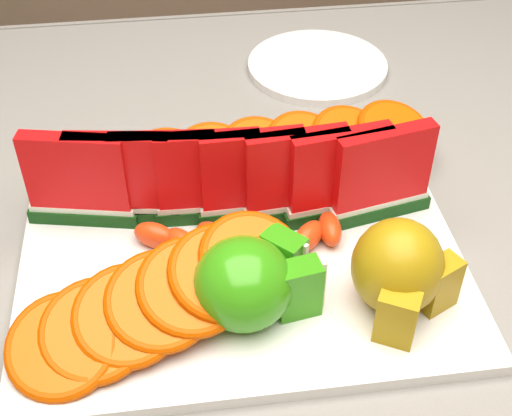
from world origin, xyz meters
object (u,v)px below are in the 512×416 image
object	(u,v)px
platter	(242,260)
pear_cluster	(400,271)
apple_cluster	(252,282)
side_plate	(317,66)

from	to	relation	value
platter	pear_cluster	xyz separation A→B (m)	(0.12, -0.07, 0.04)
apple_cluster	side_plate	bearing A→B (deg)	71.08
platter	apple_cluster	bearing A→B (deg)	-88.94
apple_cluster	side_plate	xyz separation A→B (m)	(0.14, 0.40, -0.04)
pear_cluster	side_plate	world-z (taller)	pear_cluster
pear_cluster	side_plate	size ratio (longest dim) A/B	0.44
apple_cluster	pear_cluster	bearing A→B (deg)	-4.17
side_plate	pear_cluster	bearing A→B (deg)	-92.22
platter	side_plate	distance (m)	0.36
platter	side_plate	xyz separation A→B (m)	(0.14, 0.34, -0.00)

